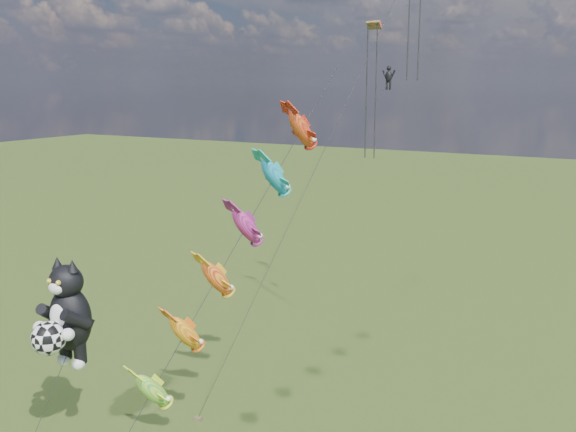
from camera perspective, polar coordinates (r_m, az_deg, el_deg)
The scene contains 4 objects.
ground at distance 40.24m, azimuth -21.43°, elevation -16.68°, with size 300.00×300.00×0.00m, color #20350D.
cat_kite_rig at distance 33.84m, azimuth -19.21°, elevation -8.36°, with size 2.78×4.23×10.25m.
fish_windsock_rig at distance 29.74m, azimuth -5.07°, elevation -3.30°, with size 5.35×15.12×19.46m.
parafoil_rig at distance 42.74m, azimuth 8.66°, elevation 13.32°, with size 7.50×16.36×27.13m.
Camera 1 is at (28.06, -22.01, 18.65)m, focal length 40.00 mm.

